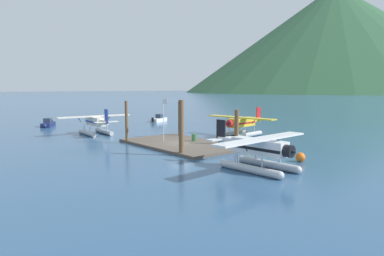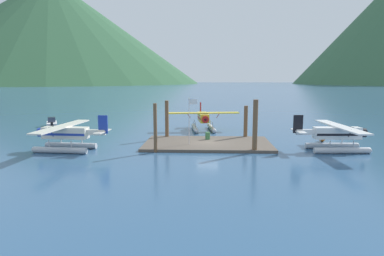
% 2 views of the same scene
% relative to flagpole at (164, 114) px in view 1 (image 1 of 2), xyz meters
% --- Properties ---
extents(ground_plane, '(1200.00, 1200.00, 0.00)m').
position_rel_flagpole_xyz_m(ground_plane, '(1.95, 1.12, -3.59)').
color(ground_plane, '#2D5175').
extents(dock_platform, '(14.43, 8.48, 0.30)m').
position_rel_flagpole_xyz_m(dock_platform, '(1.95, 1.12, -3.44)').
color(dock_platform, brown).
rests_on(dock_platform, ground).
extents(piling_near_left, '(0.36, 0.36, 5.09)m').
position_rel_flagpole_xyz_m(piling_near_left, '(-3.47, -3.05, -1.04)').
color(piling_near_left, brown).
rests_on(piling_near_left, ground).
extents(piling_near_right, '(0.51, 0.51, 5.49)m').
position_rel_flagpole_xyz_m(piling_near_right, '(6.80, -2.70, -0.84)').
color(piling_near_right, brown).
rests_on(piling_near_right, ground).
extents(piling_far_left, '(0.47, 0.47, 4.85)m').
position_rel_flagpole_xyz_m(piling_far_left, '(-3.22, 4.83, -1.16)').
color(piling_far_left, brown).
rests_on(piling_far_left, ground).
extents(piling_far_right, '(0.49, 0.49, 4.21)m').
position_rel_flagpole_xyz_m(piling_far_right, '(6.73, 5.22, -1.48)').
color(piling_far_right, brown).
rests_on(piling_far_right, ground).
extents(flagpole, '(0.95, 0.10, 5.21)m').
position_rel_flagpole_xyz_m(flagpole, '(0.00, 0.00, 0.00)').
color(flagpole, silver).
rests_on(flagpole, dock_platform).
extents(fuel_drum, '(0.62, 0.62, 0.88)m').
position_rel_flagpole_xyz_m(fuel_drum, '(1.95, 2.99, -2.85)').
color(fuel_drum, '#33663D').
rests_on(fuel_drum, dock_platform).
extents(mooring_buoy, '(0.86, 0.86, 0.86)m').
position_rel_flagpole_xyz_m(mooring_buoy, '(15.86, 3.85, -3.16)').
color(mooring_buoy, orange).
rests_on(mooring_buoy, ground).
extents(mountain_ridge_centre_peak, '(422.40, 422.40, 149.49)m').
position_rel_flagpole_xyz_m(mountain_ridge_centre_peak, '(-222.70, 451.05, 71.16)').
color(mountain_ridge_centre_peak, '#2D5638').
rests_on(mountain_ridge_centre_peak, ground).
extents(seaplane_yellow_bow_centre, '(10.49, 7.95, 3.84)m').
position_rel_flagpole_xyz_m(seaplane_yellow_bow_centre, '(1.29, 12.07, -2.01)').
color(seaplane_yellow_bow_centre, '#B7BABF').
rests_on(seaplane_yellow_bow_centre, ground).
extents(seaplane_cream_port_aft, '(7.97, 10.47, 3.84)m').
position_rel_flagpole_xyz_m(seaplane_cream_port_aft, '(-13.10, -2.75, -2.01)').
color(seaplane_cream_port_aft, '#B7BABF').
rests_on(seaplane_cream_port_aft, ground).
extents(seaplane_white_stbd_aft, '(7.98, 10.46, 3.84)m').
position_rel_flagpole_xyz_m(seaplane_white_stbd_aft, '(15.56, -1.57, -2.01)').
color(seaplane_white_stbd_aft, '#B7BABF').
rests_on(seaplane_white_stbd_aft, ground).
extents(boat_white_open_west, '(3.17, 4.52, 1.50)m').
position_rel_flagpole_xyz_m(boat_white_open_west, '(-22.89, 14.81, -3.10)').
color(boat_white_open_west, silver).
rests_on(boat_white_open_west, ground).
extents(boat_navy_open_sw, '(4.37, 3.45, 1.50)m').
position_rel_flagpole_xyz_m(boat_navy_open_sw, '(-27.81, -4.85, -3.10)').
color(boat_navy_open_sw, navy).
rests_on(boat_navy_open_sw, ground).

